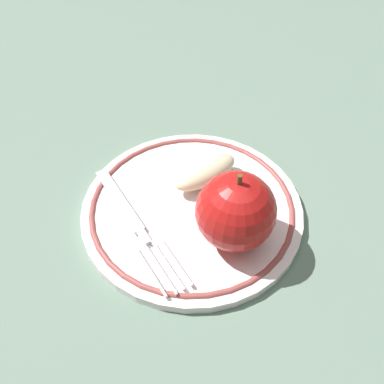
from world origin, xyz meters
The scene contains 5 objects.
ground_plane centered at (0.00, 0.00, 0.00)m, with size 2.00×2.00×0.00m, color slate.
plate centered at (0.02, 0.01, 0.01)m, with size 0.23×0.23×0.01m.
apple_red_whole centered at (-0.04, 0.01, 0.05)m, with size 0.08×0.08×0.09m.
apple_slice_front centered at (0.03, -0.03, 0.03)m, with size 0.08×0.03×0.02m, color beige.
fork centered at (0.05, 0.06, 0.02)m, with size 0.17×0.08×0.00m.
Camera 1 is at (-0.16, 0.24, 0.36)m, focal length 40.00 mm.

